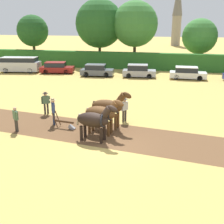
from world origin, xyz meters
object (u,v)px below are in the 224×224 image
(parked_car_center, at_px, (139,71))
(parked_car_center_right, at_px, (187,73))
(draft_horse_lead_right, at_px, (102,113))
(tree_left, at_px, (99,24))
(draft_horse_lead_left, at_px, (94,120))
(church_spire, at_px, (177,11))
(farmer_onlooker_right, at_px, (46,101))
(tree_center_left, at_px, (135,24))
(plow, at_px, (66,124))
(parked_van, at_px, (20,64))
(draft_horse_trail_left, at_px, (109,106))
(parked_car_center_left, at_px, (97,70))
(tree_far_left, at_px, (33,31))
(farmer_at_plow, at_px, (53,109))
(tree_center, at_px, (200,36))
(parked_car_left, at_px, (57,68))
(farmer_beside_team, at_px, (124,108))
(farmer_onlooker_left, at_px, (16,118))

(parked_car_center, bearing_deg, parked_car_center_right, -4.19)
(draft_horse_lead_right, distance_m, parked_car_center, 18.88)
(tree_left, bearing_deg, draft_horse_lead_left, -75.03)
(church_spire, bearing_deg, farmer_onlooker_right, -96.99)
(tree_center_left, bearing_deg, draft_horse_lead_right, -85.20)
(parked_car_center_right, bearing_deg, tree_center_left, 131.55)
(plow, height_order, parked_car_center_right, parked_car_center_right)
(tree_left, relative_size, parked_van, 1.78)
(draft_horse_trail_left, bearing_deg, parked_car_center_left, 115.84)
(tree_left, height_order, parked_car_center_right, tree_left)
(church_spire, bearing_deg, parked_car_center_left, -99.82)
(tree_far_left, distance_m, farmer_at_plow, 30.89)
(farmer_at_plow, relative_size, parked_van, 0.32)
(draft_horse_lead_left, xyz_separation_m, plow, (-2.34, 1.43, -0.95))
(tree_center, height_order, parked_car_center_left, tree_center)
(parked_van, bearing_deg, draft_horse_lead_right, -58.23)
(tree_left, distance_m, farmer_onlooker_right, 25.92)
(tree_center, bearing_deg, church_spire, 95.72)
(tree_center_left, height_order, parked_car_left, tree_center_left)
(draft_horse_lead_right, distance_m, draft_horse_trail_left, 1.13)
(tree_left, xyz_separation_m, parked_car_center, (7.52, -9.11, -5.54))
(tree_far_left, relative_size, parked_car_center_right, 1.79)
(parked_car_left, distance_m, parked_car_center_right, 16.91)
(tree_center, distance_m, farmer_beside_team, 27.70)
(draft_horse_lead_right, xyz_separation_m, draft_horse_trail_left, (0.15, 1.11, 0.12))
(tree_far_left, xyz_separation_m, tree_left, (10.99, 0.67, 1.13))
(plow, bearing_deg, parked_car_center_left, 107.25)
(farmer_beside_team, xyz_separation_m, parked_car_left, (-12.39, 16.79, -0.27))
(farmer_at_plow, bearing_deg, tree_left, 70.12)
(parked_car_left, bearing_deg, farmer_at_plow, -78.34)
(farmer_onlooker_left, relative_size, parked_car_left, 0.34)
(church_spire, distance_m, farmer_at_plow, 69.18)
(church_spire, distance_m, parked_car_center_right, 50.90)
(tree_center_left, bearing_deg, tree_center, 9.85)
(draft_horse_lead_right, distance_m, farmer_onlooker_left, 5.40)
(parked_car_center_left, bearing_deg, tree_far_left, 139.83)
(draft_horse_trail_left, bearing_deg, tree_left, 113.94)
(parked_car_left, bearing_deg, draft_horse_lead_right, -70.80)
(farmer_beside_team, xyz_separation_m, farmer_onlooker_right, (-5.96, 0.30, -0.01))
(tree_far_left, bearing_deg, parked_car_center, -24.53)
(tree_far_left, distance_m, tree_left, 11.06)
(church_spire, relative_size, parked_car_center_left, 4.25)
(draft_horse_lead_left, distance_m, parked_car_left, 23.32)
(farmer_at_plow, distance_m, parked_car_left, 20.07)
(tree_left, bearing_deg, parked_car_center_right, -33.69)
(tree_left, relative_size, parked_car_center, 2.38)
(tree_left, distance_m, draft_horse_trail_left, 28.47)
(draft_horse_lead_left, height_order, parked_car_center_left, draft_horse_lead_left)
(farmer_onlooker_right, bearing_deg, tree_far_left, 173.33)
(draft_horse_trail_left, relative_size, parked_car_left, 0.60)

